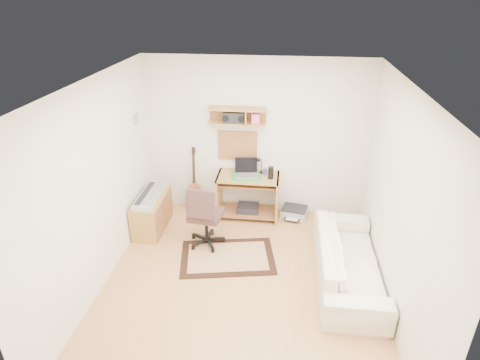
# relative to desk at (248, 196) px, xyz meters

# --- Properties ---
(floor) EXTENTS (3.60, 4.00, 0.01)m
(floor) POSITION_rel_desk_xyz_m (0.10, -1.73, -0.38)
(floor) COLOR tan
(floor) RESTS_ON ground
(ceiling) EXTENTS (3.60, 4.00, 0.01)m
(ceiling) POSITION_rel_desk_xyz_m (0.10, -1.73, 2.23)
(ceiling) COLOR white
(ceiling) RESTS_ON ground
(back_wall) EXTENTS (3.60, 0.01, 2.60)m
(back_wall) POSITION_rel_desk_xyz_m (0.10, 0.28, 0.93)
(back_wall) COLOR silver
(back_wall) RESTS_ON ground
(left_wall) EXTENTS (0.01, 4.00, 2.60)m
(left_wall) POSITION_rel_desk_xyz_m (-1.71, -1.73, 0.93)
(left_wall) COLOR silver
(left_wall) RESTS_ON ground
(right_wall) EXTENTS (0.01, 4.00, 2.60)m
(right_wall) POSITION_rel_desk_xyz_m (1.90, -1.73, 0.93)
(right_wall) COLOR silver
(right_wall) RESTS_ON ground
(wall_shelf) EXTENTS (0.90, 0.25, 0.26)m
(wall_shelf) POSITION_rel_desk_xyz_m (-0.20, 0.15, 1.32)
(wall_shelf) COLOR #B2823E
(wall_shelf) RESTS_ON back_wall
(cork_board) EXTENTS (0.64, 0.03, 0.49)m
(cork_board) POSITION_rel_desk_xyz_m (-0.20, 0.25, 0.79)
(cork_board) COLOR tan
(cork_board) RESTS_ON back_wall
(wall_photo) EXTENTS (0.02, 0.20, 0.15)m
(wall_photo) POSITION_rel_desk_xyz_m (-1.69, -0.23, 1.34)
(wall_photo) COLOR #4C8CBF
(wall_photo) RESTS_ON left_wall
(desk) EXTENTS (1.00, 0.55, 0.75)m
(desk) POSITION_rel_desk_xyz_m (0.00, 0.00, 0.00)
(desk) COLOR #B2823E
(desk) RESTS_ON floor
(laptop) EXTENTS (0.40, 0.40, 0.28)m
(laptop) POSITION_rel_desk_xyz_m (-0.03, -0.02, 0.51)
(laptop) COLOR silver
(laptop) RESTS_ON desk
(speaker) EXTENTS (0.09, 0.09, 0.20)m
(speaker) POSITION_rel_desk_xyz_m (0.37, -0.05, 0.47)
(speaker) COLOR black
(speaker) RESTS_ON desk
(desk_lamp) EXTENTS (0.09, 0.09, 0.28)m
(desk_lamp) POSITION_rel_desk_xyz_m (0.20, 0.14, 0.51)
(desk_lamp) COLOR black
(desk_lamp) RESTS_ON desk
(pencil_cup) EXTENTS (0.07, 0.07, 0.10)m
(pencil_cup) POSITION_rel_desk_xyz_m (0.27, 0.10, 0.42)
(pencil_cup) COLOR #3842AA
(pencil_cup) RESTS_ON desk
(boombox) EXTENTS (0.33, 0.15, 0.17)m
(boombox) POSITION_rel_desk_xyz_m (-0.24, 0.15, 1.30)
(boombox) COLOR black
(boombox) RESTS_ON wall_shelf
(rug) EXTENTS (1.47, 1.12, 0.02)m
(rug) POSITION_rel_desk_xyz_m (-0.17, -1.19, -0.37)
(rug) COLOR beige
(rug) RESTS_ON floor
(task_chair) EXTENTS (0.57, 0.57, 1.01)m
(task_chair) POSITION_rel_desk_xyz_m (-0.53, -0.88, 0.13)
(task_chair) COLOR #3B2723
(task_chair) RESTS_ON floor
(cabinet) EXTENTS (0.40, 0.90, 0.55)m
(cabinet) POSITION_rel_desk_xyz_m (-1.48, -0.55, -0.10)
(cabinet) COLOR #B2823E
(cabinet) RESTS_ON floor
(music_keyboard) EXTENTS (0.28, 0.88, 0.08)m
(music_keyboard) POSITION_rel_desk_xyz_m (-1.48, -0.55, 0.21)
(music_keyboard) COLOR #B2B5BA
(music_keyboard) RESTS_ON cabinet
(guitar) EXTENTS (0.35, 0.28, 1.12)m
(guitar) POSITION_rel_desk_xyz_m (-0.95, 0.13, 0.18)
(guitar) COLOR #9E5430
(guitar) RESTS_ON floor
(waste_basket) EXTENTS (0.36, 0.36, 0.33)m
(waste_basket) POSITION_rel_desk_xyz_m (-1.55, -0.81, -0.21)
(waste_basket) COLOR white
(waste_basket) RESTS_ON floor
(printer) EXTENTS (0.47, 0.40, 0.16)m
(printer) POSITION_rel_desk_xyz_m (0.79, 0.08, -0.29)
(printer) COLOR #A5A8AA
(printer) RESTS_ON floor
(sofa) EXTENTS (0.59, 2.02, 0.79)m
(sofa) POSITION_rel_desk_xyz_m (1.48, -1.45, 0.02)
(sofa) COLOR beige
(sofa) RESTS_ON floor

